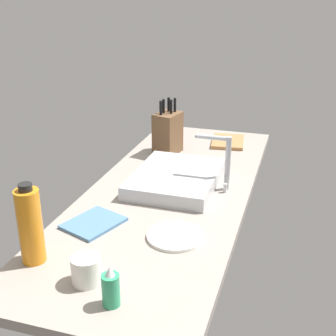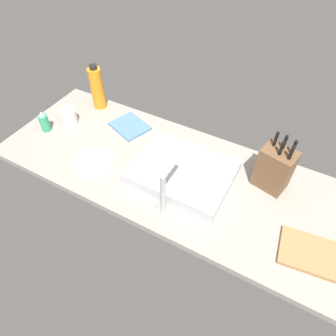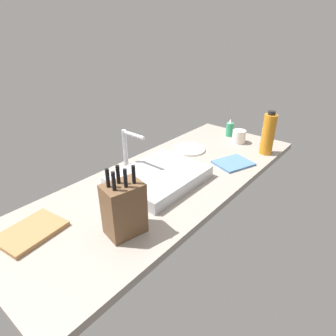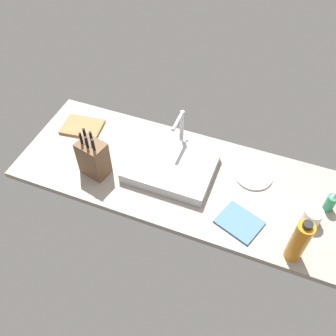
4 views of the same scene
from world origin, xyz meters
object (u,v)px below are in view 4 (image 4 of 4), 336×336
at_px(cutting_board, 82,127).
at_px(dinner_plate, 254,175).
at_px(coffee_mug, 312,217).
at_px(soap_bottle, 331,202).
at_px(water_bottle, 299,241).
at_px(knife_block, 93,158).
at_px(dish_towel, 239,222).
at_px(sink_basin, 171,167).
at_px(faucet, 181,127).

relative_size(cutting_board, dinner_plate, 1.16).
bearing_deg(coffee_mug, cutting_board, 172.61).
bearing_deg(soap_bottle, dinner_plate, 169.87).
bearing_deg(water_bottle, knife_block, 173.82).
xyz_separation_m(dish_towel, coffee_mug, (0.32, 0.13, 0.04)).
xyz_separation_m(cutting_board, coffee_mug, (1.37, -0.18, 0.03)).
xyz_separation_m(sink_basin, dinner_plate, (0.43, 0.12, -0.02)).
bearing_deg(knife_block, soap_bottle, 22.52).
bearing_deg(sink_basin, soap_bottle, 3.66).
relative_size(knife_block, coffee_mug, 3.17).
distance_m(soap_bottle, water_bottle, 0.36).
bearing_deg(dish_towel, cutting_board, 163.48).
height_order(knife_block, cutting_board, knife_block).
bearing_deg(cutting_board, coffee_mug, -7.39).
bearing_deg(dish_towel, dinner_plate, 89.99).
bearing_deg(dinner_plate, soap_bottle, -10.13).
bearing_deg(knife_block, cutting_board, 144.26).
bearing_deg(dish_towel, sink_basin, 155.95).
relative_size(water_bottle, dinner_plate, 1.33).
xyz_separation_m(cutting_board, dinner_plate, (1.05, 0.00, -0.00)).
xyz_separation_m(knife_block, soap_bottle, (1.20, 0.21, -0.06)).
bearing_deg(knife_block, dish_towel, 10.07).
distance_m(soap_bottle, dinner_plate, 0.40).
relative_size(dish_towel, coffee_mug, 2.25).
relative_size(dinner_plate, coffee_mug, 2.26).
xyz_separation_m(sink_basin, dish_towel, (0.43, -0.19, -0.02)).
height_order(sink_basin, cutting_board, sink_basin).
bearing_deg(knife_block, sink_basin, 35.00).
height_order(faucet, cutting_board, faucet).
distance_m(knife_block, dish_towel, 0.82).
bearing_deg(cutting_board, dinner_plate, 0.19).
bearing_deg(soap_bottle, cutting_board, 177.35).
bearing_deg(water_bottle, soap_bottle, 68.73).
xyz_separation_m(water_bottle, dish_towel, (-0.27, 0.08, -0.12)).
relative_size(water_bottle, coffee_mug, 3.01).
bearing_deg(dinner_plate, dish_towel, -90.01).
height_order(water_bottle, dish_towel, water_bottle).
bearing_deg(cutting_board, dish_towel, -16.52).
distance_m(water_bottle, dinner_plate, 0.49).
height_order(soap_bottle, coffee_mug, soap_bottle).
relative_size(knife_block, cutting_board, 1.21).
bearing_deg(cutting_board, soap_bottle, -2.65).
bearing_deg(dinner_plate, cutting_board, -179.81).
height_order(dish_towel, coffee_mug, coffee_mug).
relative_size(sink_basin, water_bottle, 1.70).
distance_m(cutting_board, dinner_plate, 1.05).
height_order(cutting_board, dinner_plate, cutting_board).
xyz_separation_m(sink_basin, faucet, (-0.02, 0.20, 0.11)).
bearing_deg(cutting_board, knife_block, -48.46).
xyz_separation_m(faucet, water_bottle, (0.72, -0.47, -0.02)).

